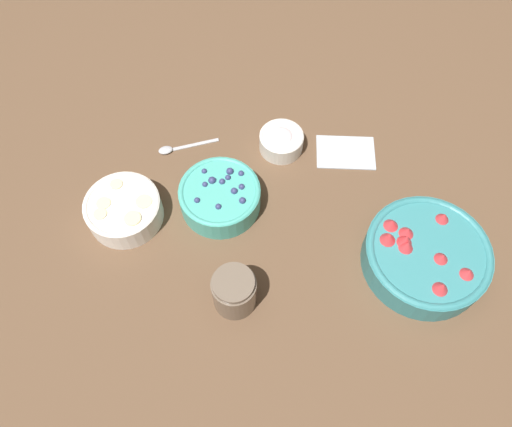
{
  "coord_description": "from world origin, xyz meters",
  "views": [
    {
      "loc": [
        0.13,
        0.49,
        0.91
      ],
      "look_at": [
        0.02,
        0.01,
        0.04
      ],
      "focal_mm": 35.0,
      "sensor_mm": 36.0,
      "label": 1
    }
  ],
  "objects_px": {
    "bowl_cream": "(281,140)",
    "bowl_strawberries": "(426,255)",
    "bowl_blueberries": "(220,196)",
    "jar_chocolate": "(234,292)",
    "bowl_bananas": "(123,209)"
  },
  "relations": [
    {
      "from": "bowl_strawberries",
      "to": "bowl_cream",
      "type": "height_order",
      "value": "bowl_strawberries"
    },
    {
      "from": "bowl_strawberries",
      "to": "bowl_bananas",
      "type": "xyz_separation_m",
      "value": [
        0.55,
        -0.24,
        -0.01
      ]
    },
    {
      "from": "bowl_blueberries",
      "to": "jar_chocolate",
      "type": "distance_m",
      "value": 0.21
    },
    {
      "from": "bowl_strawberries",
      "to": "bowl_blueberries",
      "type": "height_order",
      "value": "bowl_strawberries"
    },
    {
      "from": "bowl_strawberries",
      "to": "bowl_blueberries",
      "type": "relative_size",
      "value": 1.43
    },
    {
      "from": "bowl_bananas",
      "to": "bowl_strawberries",
      "type": "bearing_deg",
      "value": 156.29
    },
    {
      "from": "bowl_blueberries",
      "to": "bowl_strawberries",
      "type": "bearing_deg",
      "value": 147.68
    },
    {
      "from": "bowl_bananas",
      "to": "jar_chocolate",
      "type": "xyz_separation_m",
      "value": [
        -0.18,
        0.23,
        0.01
      ]
    },
    {
      "from": "bowl_bananas",
      "to": "bowl_cream",
      "type": "bearing_deg",
      "value": -164.94
    },
    {
      "from": "bowl_bananas",
      "to": "bowl_cream",
      "type": "distance_m",
      "value": 0.37
    },
    {
      "from": "bowl_cream",
      "to": "jar_chocolate",
      "type": "distance_m",
      "value": 0.37
    },
    {
      "from": "bowl_cream",
      "to": "bowl_strawberries",
      "type": "bearing_deg",
      "value": 119.85
    },
    {
      "from": "jar_chocolate",
      "to": "bowl_strawberries",
      "type": "bearing_deg",
      "value": 178.04
    },
    {
      "from": "bowl_bananas",
      "to": "bowl_blueberries",
      "type": "bearing_deg",
      "value": 174.97
    },
    {
      "from": "bowl_strawberries",
      "to": "bowl_bananas",
      "type": "relative_size",
      "value": 1.55
    }
  ]
}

